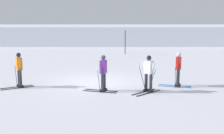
% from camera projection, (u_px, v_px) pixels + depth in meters
% --- Properties ---
extents(ground_plane, '(120.00, 120.00, 0.00)m').
position_uv_depth(ground_plane, '(95.00, 82.00, 16.36)').
color(ground_plane, white).
extents(far_snow_ridge, '(80.00, 6.54, 2.00)m').
position_uv_depth(far_snow_ridge, '(103.00, 35.00, 34.88)').
color(far_snow_ridge, white).
rests_on(far_snow_ridge, ground).
extents(skier_orange, '(1.58, 1.10, 1.71)m').
position_uv_depth(skier_orange, '(19.00, 69.00, 15.16)').
color(skier_orange, black).
rests_on(skier_orange, ground).
extents(skier_red, '(1.64, 0.97, 1.71)m').
position_uv_depth(skier_red, '(178.00, 68.00, 15.32)').
color(skier_red, '#237AC6').
rests_on(skier_red, ground).
extents(skier_white, '(1.42, 1.36, 1.71)m').
position_uv_depth(skier_white, '(148.00, 73.00, 14.26)').
color(skier_white, black).
rests_on(skier_white, ground).
extents(skier_purple, '(1.64, 0.97, 1.71)m').
position_uv_depth(skier_purple, '(103.00, 72.00, 14.39)').
color(skier_purple, black).
rests_on(skier_purple, ground).
extents(trail_marker_pole, '(0.06, 0.06, 2.02)m').
position_uv_depth(trail_marker_pole, '(125.00, 42.00, 26.86)').
color(trail_marker_pole, black).
rests_on(trail_marker_pole, ground).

